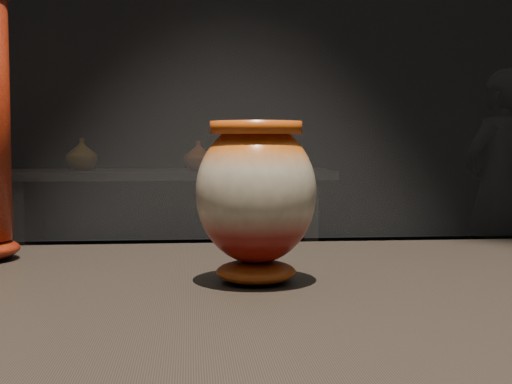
{
  "coord_description": "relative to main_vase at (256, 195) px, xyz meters",
  "views": [
    {
      "loc": [
        -0.2,
        -0.8,
        1.07
      ],
      "look_at": [
        -0.12,
        0.05,
        1.01
      ],
      "focal_mm": 50.0,
      "sensor_mm": 36.0,
      "label": 1
    }
  ],
  "objects": [
    {
      "name": "back_vase_mid",
      "position": [
        -0.03,
        3.48,
        -0.02
      ],
      "size": [
        0.19,
        0.19,
        0.18
      ],
      "primitive_type": "imported",
      "rotation": [
        0.0,
        0.0,
        6.19
      ],
      "color": "maroon",
      "rests_on": "back_shelf"
    },
    {
      "name": "visitor",
      "position": [
        1.94,
        3.62,
        -0.24
      ],
      "size": [
        0.66,
        0.56,
        1.54
      ],
      "primitive_type": "imported",
      "rotation": [
        0.0,
        0.0,
        3.56
      ],
      "color": "black",
      "rests_on": "ground"
    },
    {
      "name": "main_vase",
      "position": [
        0.0,
        0.0,
        0.0
      ],
      "size": [
        0.18,
        0.18,
        0.2
      ],
      "rotation": [
        0.0,
        0.0,
        0.27
      ],
      "color": "maroon",
      "rests_on": "display_plinth"
    },
    {
      "name": "back_vase_right",
      "position": [
        0.5,
        3.49,
        -0.05
      ],
      "size": [
        0.06,
        0.06,
        0.11
      ],
      "primitive_type": "cylinder",
      "color": "brown",
      "rests_on": "back_shelf"
    },
    {
      "name": "back_vase_left",
      "position": [
        -0.73,
        3.54,
        -0.01
      ],
      "size": [
        0.25,
        0.25,
        0.2
      ],
      "primitive_type": "imported",
      "rotation": [
        0.0,
        0.0,
        5.77
      ],
      "color": "brown",
      "rests_on": "back_shelf"
    },
    {
      "name": "back_shelf",
      "position": [
        -0.21,
        3.53,
        -0.37
      ],
      "size": [
        2.0,
        0.6,
        0.9
      ],
      "color": "black",
      "rests_on": "ground"
    }
  ]
}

